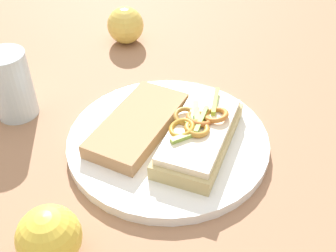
{
  "coord_description": "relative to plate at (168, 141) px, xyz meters",
  "views": [
    {
      "loc": [
        -0.41,
        -0.15,
        0.4
      ],
      "look_at": [
        0.0,
        0.0,
        0.04
      ],
      "focal_mm": 44.32,
      "sensor_mm": 36.0,
      "label": 1
    }
  ],
  "objects": [
    {
      "name": "ground_plane",
      "position": [
        0.0,
        0.0,
        -0.01
      ],
      "size": [
        2.0,
        2.0,
        0.0
      ],
      "primitive_type": "plane",
      "color": "#996E50",
      "rests_on": "ground"
    },
    {
      "name": "plate",
      "position": [
        0.0,
        0.0,
        0.0
      ],
      "size": [
        0.28,
        0.28,
        0.02
      ],
      "primitive_type": "cylinder",
      "color": "white",
      "rests_on": "ground_plane"
    },
    {
      "name": "sandwich",
      "position": [
        0.0,
        -0.04,
        0.03
      ],
      "size": [
        0.17,
        0.09,
        0.04
      ],
      "rotation": [
        0.0,
        0.0,
        3.12
      ],
      "color": "tan",
      "rests_on": "plate"
    },
    {
      "name": "bread_slice_side",
      "position": [
        0.0,
        0.05,
        0.02
      ],
      "size": [
        0.18,
        0.1,
        0.02
      ],
      "primitive_type": "cube",
      "rotation": [
        0.0,
        0.0,
        3.03
      ],
      "color": "tan",
      "rests_on": "plate"
    },
    {
      "name": "apple_0",
      "position": [
        0.26,
        0.18,
        0.03
      ],
      "size": [
        0.09,
        0.09,
        0.07
      ],
      "primitive_type": "sphere",
      "rotation": [
        0.0,
        0.0,
        5.11
      ],
      "color": "gold",
      "rests_on": "ground_plane"
    },
    {
      "name": "apple_1",
      "position": [
        -0.21,
        0.05,
        0.03
      ],
      "size": [
        0.1,
        0.1,
        0.07
      ],
      "primitive_type": "sphere",
      "rotation": [
        0.0,
        0.0,
        2.6
      ],
      "color": "gold",
      "rests_on": "ground_plane"
    },
    {
      "name": "drinking_glass",
      "position": [
        -0.01,
        0.25,
        0.04
      ],
      "size": [
        0.06,
        0.06,
        0.11
      ],
      "primitive_type": "cylinder",
      "color": "silver",
      "rests_on": "ground_plane"
    }
  ]
}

